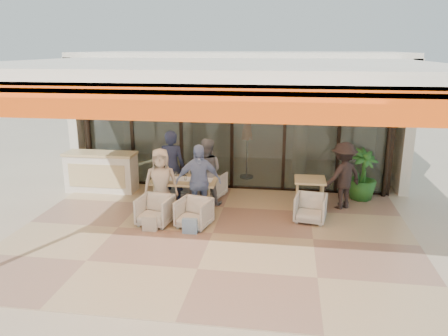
{
  "coord_description": "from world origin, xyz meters",
  "views": [
    {
      "loc": [
        1.42,
        -8.04,
        3.66
      ],
      "look_at": [
        0.1,
        0.9,
        1.15
      ],
      "focal_mm": 35.0,
      "sensor_mm": 36.0,
      "label": 1
    }
  ],
  "objects_px": {
    "dining_table": "(184,181)",
    "chair_near_right": "(194,212)",
    "side_chair": "(311,207)",
    "chair_far_right": "(210,184)",
    "chair_near_left": "(155,209)",
    "diner_periwinkle": "(198,182)",
    "standing_woman": "(343,176)",
    "potted_palm": "(362,175)",
    "diner_cream": "(161,183)",
    "side_table": "(310,183)",
    "diner_grey": "(206,172)",
    "diner_navy": "(172,167)",
    "host_counter": "(101,172)",
    "chair_far_left": "(177,183)"
  },
  "relations": [
    {
      "from": "host_counter",
      "to": "chair_near_left",
      "type": "bearing_deg",
      "value": -43.93
    },
    {
      "from": "side_table",
      "to": "standing_woman",
      "type": "distance_m",
      "value": 0.78
    },
    {
      "from": "chair_far_right",
      "to": "standing_woman",
      "type": "height_order",
      "value": "standing_woman"
    },
    {
      "from": "dining_table",
      "to": "chair_far_right",
      "type": "bearing_deg",
      "value": 65.59
    },
    {
      "from": "diner_navy",
      "to": "diner_periwinkle",
      "type": "bearing_deg",
      "value": 130.61
    },
    {
      "from": "diner_cream",
      "to": "side_table",
      "type": "bearing_deg",
      "value": 3.34
    },
    {
      "from": "diner_grey",
      "to": "diner_cream",
      "type": "distance_m",
      "value": 1.23
    },
    {
      "from": "chair_far_right",
      "to": "standing_woman",
      "type": "relative_size",
      "value": 0.45
    },
    {
      "from": "diner_navy",
      "to": "diner_grey",
      "type": "xyz_separation_m",
      "value": [
        0.84,
        0.0,
        -0.09
      ]
    },
    {
      "from": "dining_table",
      "to": "chair_near_right",
      "type": "distance_m",
      "value": 1.11
    },
    {
      "from": "side_table",
      "to": "standing_woman",
      "type": "xyz_separation_m",
      "value": [
        0.75,
        0.18,
        0.16
      ]
    },
    {
      "from": "chair_far_right",
      "to": "potted_palm",
      "type": "bearing_deg",
      "value": -158.32
    },
    {
      "from": "standing_woman",
      "to": "potted_palm",
      "type": "relative_size",
      "value": 1.25
    },
    {
      "from": "chair_near_left",
      "to": "standing_woman",
      "type": "height_order",
      "value": "standing_woman"
    },
    {
      "from": "diner_grey",
      "to": "side_table",
      "type": "height_order",
      "value": "diner_grey"
    },
    {
      "from": "dining_table",
      "to": "chair_near_left",
      "type": "distance_m",
      "value": 1.1
    },
    {
      "from": "diner_cream",
      "to": "chair_near_right",
      "type": "bearing_deg",
      "value": -42.69
    },
    {
      "from": "side_table",
      "to": "standing_woman",
      "type": "height_order",
      "value": "standing_woman"
    },
    {
      "from": "dining_table",
      "to": "side_table",
      "type": "relative_size",
      "value": 2.01
    },
    {
      "from": "chair_near_left",
      "to": "chair_near_right",
      "type": "distance_m",
      "value": 0.84
    },
    {
      "from": "host_counter",
      "to": "chair_far_left",
      "type": "xyz_separation_m",
      "value": [
        2.05,
        -0.07,
        -0.19
      ]
    },
    {
      "from": "chair_near_left",
      "to": "diner_cream",
      "type": "bearing_deg",
      "value": 97.91
    },
    {
      "from": "chair_far_right",
      "to": "diner_grey",
      "type": "xyz_separation_m",
      "value": [
        -0.0,
        -0.5,
        0.45
      ]
    },
    {
      "from": "diner_cream",
      "to": "standing_woman",
      "type": "height_order",
      "value": "standing_woman"
    },
    {
      "from": "side_chair",
      "to": "chair_far_right",
      "type": "bearing_deg",
      "value": 162.06
    },
    {
      "from": "diner_cream",
      "to": "potted_palm",
      "type": "height_order",
      "value": "diner_cream"
    },
    {
      "from": "diner_navy",
      "to": "diner_periwinkle",
      "type": "xyz_separation_m",
      "value": [
        0.84,
        -0.9,
        -0.06
      ]
    },
    {
      "from": "diner_navy",
      "to": "diner_cream",
      "type": "bearing_deg",
      "value": 87.59
    },
    {
      "from": "side_chair",
      "to": "standing_woman",
      "type": "bearing_deg",
      "value": 60.49
    },
    {
      "from": "chair_far_left",
      "to": "side_table",
      "type": "distance_m",
      "value": 3.32
    },
    {
      "from": "side_chair",
      "to": "dining_table",
      "type": "bearing_deg",
      "value": -176.82
    },
    {
      "from": "dining_table",
      "to": "side_chair",
      "type": "xyz_separation_m",
      "value": [
        2.86,
        -0.31,
        -0.35
      ]
    },
    {
      "from": "diner_navy",
      "to": "side_table",
      "type": "height_order",
      "value": "diner_navy"
    },
    {
      "from": "diner_cream",
      "to": "side_table",
      "type": "relative_size",
      "value": 2.08
    },
    {
      "from": "chair_near_left",
      "to": "side_table",
      "type": "xyz_separation_m",
      "value": [
        3.27,
        1.39,
        0.29
      ]
    },
    {
      "from": "dining_table",
      "to": "chair_far_right",
      "type": "height_order",
      "value": "dining_table"
    },
    {
      "from": "chair_far_right",
      "to": "chair_near_right",
      "type": "height_order",
      "value": "chair_far_right"
    },
    {
      "from": "diner_grey",
      "to": "diner_periwinkle",
      "type": "bearing_deg",
      "value": 87.49
    },
    {
      "from": "diner_navy",
      "to": "diner_cream",
      "type": "xyz_separation_m",
      "value": [
        0.0,
        -0.9,
        -0.12
      ]
    },
    {
      "from": "host_counter",
      "to": "dining_table",
      "type": "xyz_separation_m",
      "value": [
        2.46,
        -1.02,
        0.16
      ]
    },
    {
      "from": "side_chair",
      "to": "side_table",
      "type": "bearing_deg",
      "value": 99.46
    },
    {
      "from": "diner_periwinkle",
      "to": "diner_grey",
      "type": "bearing_deg",
      "value": 74.87
    },
    {
      "from": "chair_near_left",
      "to": "standing_woman",
      "type": "distance_m",
      "value": 4.33
    },
    {
      "from": "host_counter",
      "to": "diner_periwinkle",
      "type": "height_order",
      "value": "diner_periwinkle"
    },
    {
      "from": "side_table",
      "to": "potted_palm",
      "type": "distance_m",
      "value": 1.57
    },
    {
      "from": "chair_far_left",
      "to": "diner_cream",
      "type": "distance_m",
      "value": 1.47
    },
    {
      "from": "chair_near_left",
      "to": "chair_near_right",
      "type": "xyz_separation_m",
      "value": [
        0.84,
        0.0,
        -0.01
      ]
    },
    {
      "from": "chair_far_right",
      "to": "chair_near_left",
      "type": "distance_m",
      "value": 2.08
    },
    {
      "from": "chair_far_left",
      "to": "diner_navy",
      "type": "distance_m",
      "value": 0.75
    },
    {
      "from": "chair_near_left",
      "to": "diner_periwinkle",
      "type": "bearing_deg",
      "value": 38.67
    }
  ]
}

